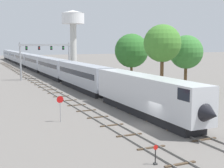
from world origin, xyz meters
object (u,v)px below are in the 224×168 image
Objects in this scene: stop_sign at (60,105)px; trackside_tree_mid at (132,51)px; water_tower at (73,22)px; trackside_tree_left at (186,52)px; passenger_train at (34,62)px; trackside_tree_right at (162,44)px; signal_gantry at (45,53)px; switch_stand at (155,158)px.

stop_sign is 0.27× the size of trackside_tree_mid.
trackside_tree_left is at bearing -92.56° from water_tower.
passenger_train is 58.78m from trackside_tree_right.
passenger_train is 56.26m from trackside_tree_left.
stop_sign is at bearing -152.43° from trackside_tree_left.
water_tower is at bearing 51.63° from passenger_train.
trackside_tree_mid is at bearing 102.76° from trackside_tree_left.
signal_gantry reaches higher than stop_sign.
trackside_tree_mid reaches higher than stop_sign.
trackside_tree_right is (11.67, -31.74, 2.18)m from signal_gantry.
water_tower reaches higher than passenger_train.
water_tower reaches higher than trackside_tree_left.
trackside_tree_right is (9.42, -57.72, 5.89)m from passenger_train.
switch_stand is at bearing -94.91° from passenger_train.
signal_gantry is 33.67m from trackside_tree_left.
switch_stand is (-4.85, -56.65, -5.80)m from signal_gantry.
trackside_tree_mid is (16.25, -12.41, 0.55)m from signal_gantry.
signal_gantry is at bearing 85.11° from switch_stand.
trackside_tree_left is (19.64, -27.35, 0.60)m from signal_gantry.
switch_stand is at bearing -94.89° from signal_gantry.
stop_sign is 0.29× the size of trackside_tree_left.
trackside_tree_mid is 19.94m from trackside_tree_right.
trackside_tree_right reaches higher than trackside_tree_left.
passenger_train is 82.96m from switch_stand.
water_tower is 1.87× the size of trackside_tree_right.
water_tower is 100.17m from stop_sign.
trackside_tree_left is at bearing -54.32° from signal_gantry.
water_tower is at bearing 75.58° from switch_stand.
stop_sign is at bearing -98.41° from passenger_train.
switch_stand is 0.13× the size of trackside_tree_right.
trackside_tree_mid reaches higher than passenger_train.
trackside_tree_right is at bearing -103.34° from trackside_tree_mid.
trackside_tree_right reaches higher than switch_stand.
trackside_tree_right is at bearing -97.80° from water_tower.
switch_stand is at bearing -79.06° from stop_sign.
signal_gantry is at bearing 125.68° from trackside_tree_left.
trackside_tree_left is (-3.56, -79.79, -9.91)m from water_tower.
stop_sign is 38.16m from trackside_tree_mid.
trackside_tree_mid is (-6.95, -64.84, -9.96)m from water_tower.
trackside_tree_left is at bearing 27.57° from stop_sign.
trackside_tree_mid is at bearing -96.12° from water_tower.
water_tower is (20.95, 26.46, 14.21)m from passenger_train.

